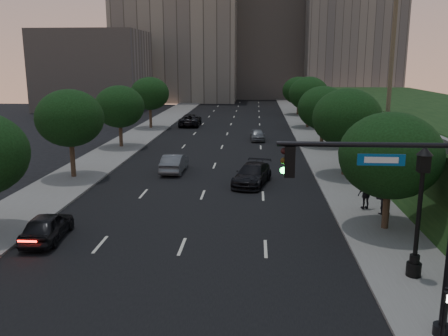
# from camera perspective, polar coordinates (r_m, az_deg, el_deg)

# --- Properties ---
(ground) EXTENTS (160.00, 160.00, 0.00)m
(ground) POSITION_cam_1_polar(r_m,az_deg,el_deg) (18.65, -7.52, -15.23)
(ground) COLOR black
(ground) RESTS_ON ground
(road_surface) EXTENTS (16.00, 140.00, 0.02)m
(road_surface) POSITION_cam_1_polar(r_m,az_deg,el_deg) (47.06, -0.42, 2.11)
(road_surface) COLOR black
(road_surface) RESTS_ON ground
(sidewalk_right) EXTENTS (4.50, 140.00, 0.15)m
(sidewalk_right) POSITION_cam_1_polar(r_m,az_deg,el_deg) (47.42, 12.04, 1.98)
(sidewalk_right) COLOR slate
(sidewalk_right) RESTS_ON ground
(sidewalk_left) EXTENTS (4.50, 140.00, 0.15)m
(sidewalk_left) POSITION_cam_1_polar(r_m,az_deg,el_deg) (48.88, -12.50, 2.28)
(sidewalk_left) COLOR slate
(sidewalk_left) RESTS_ON ground
(parapet_wall) EXTENTS (0.35, 90.00, 0.70)m
(parapet_wall) POSITION_cam_1_polar(r_m,az_deg,el_deg) (45.46, 16.72, 6.72)
(parapet_wall) COLOR slate
(parapet_wall) RESTS_ON embankment
(office_block_left) EXTENTS (26.00, 20.00, 32.00)m
(office_block_left) POSITION_cam_1_polar(r_m,az_deg,el_deg) (109.76, -5.54, 16.52)
(office_block_left) COLOR gray
(office_block_left) RESTS_ON ground
(office_block_mid) EXTENTS (22.00, 18.00, 26.00)m
(office_block_mid) POSITION_cam_1_polar(r_m,az_deg,el_deg) (118.23, 5.25, 14.80)
(office_block_mid) COLOR gray
(office_block_mid) RESTS_ON ground
(office_block_right) EXTENTS (20.00, 22.00, 36.00)m
(office_block_right) POSITION_cam_1_polar(r_m,az_deg,el_deg) (114.37, 14.85, 17.02)
(office_block_right) COLOR slate
(office_block_right) RESTS_ON ground
(office_block_filler) EXTENTS (18.00, 16.00, 14.00)m
(office_block_filler) POSITION_cam_1_polar(r_m,az_deg,el_deg) (91.03, -15.33, 11.25)
(office_block_filler) COLOR gray
(office_block_filler) RESTS_ON ground
(tree_right_a) EXTENTS (5.20, 5.20, 6.24)m
(tree_right_a) POSITION_cam_1_polar(r_m,az_deg,el_deg) (25.51, 19.37, 1.43)
(tree_right_a) COLOR #38281C
(tree_right_a) RESTS_ON ground
(tree_right_b) EXTENTS (5.20, 5.20, 6.74)m
(tree_right_b) POSITION_cam_1_polar(r_m,az_deg,el_deg) (37.01, 14.57, 5.84)
(tree_right_b) COLOR #38281C
(tree_right_b) RESTS_ON ground
(tree_right_c) EXTENTS (5.20, 5.20, 6.24)m
(tree_right_c) POSITION_cam_1_polar(r_m,az_deg,el_deg) (49.82, 11.83, 7.09)
(tree_right_c) COLOR #38281C
(tree_right_c) RESTS_ON ground
(tree_right_d) EXTENTS (5.20, 5.20, 6.74)m
(tree_right_d) POSITION_cam_1_polar(r_m,az_deg,el_deg) (63.63, 10.14, 8.79)
(tree_right_d) COLOR #38281C
(tree_right_d) RESTS_ON ground
(tree_right_e) EXTENTS (5.20, 5.20, 6.24)m
(tree_right_e) POSITION_cam_1_polar(r_m,az_deg,el_deg) (78.56, 8.96, 9.19)
(tree_right_e) COLOR #38281C
(tree_right_e) RESTS_ON ground
(tree_left_b) EXTENTS (5.00, 5.00, 6.71)m
(tree_left_b) POSITION_cam_1_polar(r_m,az_deg,el_deg) (37.02, -18.07, 5.72)
(tree_left_b) COLOR #38281C
(tree_left_b) RESTS_ON ground
(tree_left_c) EXTENTS (5.00, 5.00, 6.34)m
(tree_left_c) POSITION_cam_1_polar(r_m,az_deg,el_deg) (49.29, -12.47, 7.22)
(tree_left_c) COLOR #38281C
(tree_left_c) RESTS_ON ground
(tree_left_d) EXTENTS (5.00, 5.00, 6.71)m
(tree_left_d) POSITION_cam_1_polar(r_m,az_deg,el_deg) (62.78, -8.92, 8.84)
(tree_left_d) COLOR #38281C
(tree_left_d) RESTS_ON ground
(traffic_signal_mast) EXTENTS (5.68, 0.56, 7.00)m
(traffic_signal_mast) POSITION_cam_1_polar(r_m,az_deg,el_deg) (15.73, 22.12, -6.93)
(traffic_signal_mast) COLOR black
(traffic_signal_mast) RESTS_ON ground
(street_lamp) EXTENTS (0.64, 0.64, 5.62)m
(street_lamp) POSITION_cam_1_polar(r_m,az_deg,el_deg) (20.43, 22.36, -5.56)
(street_lamp) COLOR black
(street_lamp) RESTS_ON ground
(pedestrian_signal) EXTENTS (0.30, 0.33, 2.50)m
(pedestrian_signal) POSITION_cam_1_polar(r_m,az_deg,el_deg) (15.43, 25.00, -16.15)
(pedestrian_signal) COLOR black
(pedestrian_signal) RESTS_ON ground
(sedan_near_left) EXTENTS (1.99, 4.29, 1.42)m
(sedan_near_left) POSITION_cam_1_polar(r_m,az_deg,el_deg) (25.21, -20.51, -6.59)
(sedan_near_left) COLOR black
(sedan_near_left) RESTS_ON ground
(sedan_mid_left) EXTENTS (1.66, 4.54, 1.49)m
(sedan_mid_left) POSITION_cam_1_polar(r_m,az_deg,el_deg) (38.06, -6.00, 0.61)
(sedan_mid_left) COLOR #575B5F
(sedan_mid_left) RESTS_ON ground
(sedan_far_left) EXTENTS (2.85, 5.93, 1.63)m
(sedan_far_left) POSITION_cam_1_polar(r_m,az_deg,el_deg) (65.17, -4.08, 5.77)
(sedan_far_left) COLOR black
(sedan_far_left) RESTS_ON ground
(sedan_near_right) EXTENTS (3.21, 5.47, 1.49)m
(sedan_near_right) POSITION_cam_1_polar(r_m,az_deg,el_deg) (34.10, 3.41, -0.78)
(sedan_near_right) COLOR black
(sedan_near_right) RESTS_ON ground
(sedan_far_right) EXTENTS (1.77, 3.94, 1.31)m
(sedan_far_right) POSITION_cam_1_polar(r_m,az_deg,el_deg) (53.08, 4.04, 4.00)
(sedan_far_right) COLOR slate
(sedan_far_right) RESTS_ON ground
(pedestrian_b) EXTENTS (0.91, 0.74, 1.73)m
(pedestrian_b) POSITION_cam_1_polar(r_m,az_deg,el_deg) (28.49, 18.63, -3.61)
(pedestrian_b) COLOR black
(pedestrian_b) RESTS_ON sidewalk_right
(pedestrian_c) EXTENTS (1.12, 0.71, 1.77)m
(pedestrian_c) POSITION_cam_1_polar(r_m,az_deg,el_deg) (29.17, 16.73, -3.06)
(pedestrian_c) COLOR black
(pedestrian_c) RESTS_ON sidewalk_right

